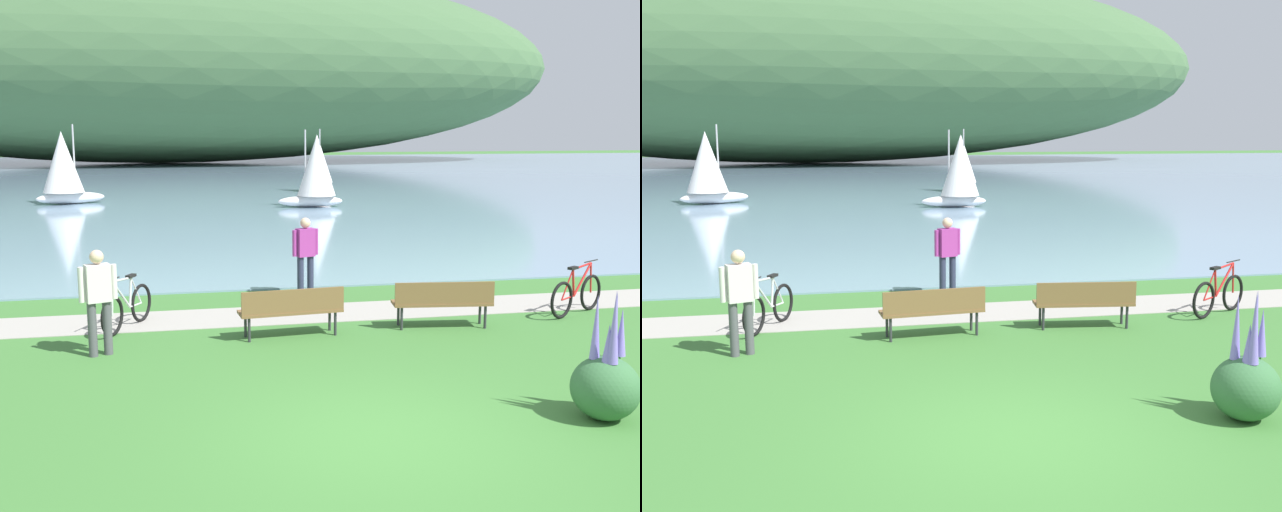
# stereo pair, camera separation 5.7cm
# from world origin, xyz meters

# --- Properties ---
(ground_plane) EXTENTS (200.00, 200.00, 0.00)m
(ground_plane) POSITION_xyz_m (0.00, 0.00, 0.00)
(ground_plane) COLOR #3D7533
(bay_water) EXTENTS (180.00, 80.00, 0.04)m
(bay_water) POSITION_xyz_m (0.00, 48.31, 0.02)
(bay_water) COLOR #7A99B2
(bay_water) RESTS_ON ground
(distant_hillside) EXTENTS (81.37, 28.00, 19.41)m
(distant_hillside) POSITION_xyz_m (-2.83, 70.30, 9.75)
(distant_hillside) COLOR #42663D
(distant_hillside) RESTS_ON bay_water
(shoreline_path) EXTENTS (60.00, 1.50, 0.01)m
(shoreline_path) POSITION_xyz_m (0.00, 6.00, 0.01)
(shoreline_path) COLOR #A39E93
(shoreline_path) RESTS_ON ground
(park_bench_near_camera) EXTENTS (1.85, 0.70, 0.88)m
(park_bench_near_camera) POSITION_xyz_m (2.44, 4.49, 0.52)
(park_bench_near_camera) COLOR brown
(park_bench_near_camera) RESTS_ON ground
(park_bench_further_along) EXTENTS (1.83, 0.63, 0.88)m
(park_bench_further_along) POSITION_xyz_m (-0.35, 4.41, 0.52)
(park_bench_further_along) COLOR brown
(park_bench_further_along) RESTS_ON ground
(bicycle_leaning_near_bench) EXTENTS (1.57, 0.93, 1.01)m
(bicycle_leaning_near_bench) POSITION_xyz_m (5.36, 4.95, 0.40)
(bicycle_leaning_near_bench) COLOR black
(bicycle_leaning_near_bench) RESTS_ON ground
(bicycle_beside_path) EXTENTS (0.83, 1.62, 1.01)m
(bicycle_beside_path) POSITION_xyz_m (-3.17, 5.56, 0.40)
(bicycle_beside_path) COLOR black
(bicycle_beside_path) RESTS_ON ground
(person_at_shoreline) EXTENTS (0.59, 0.32, 1.71)m
(person_at_shoreline) POSITION_xyz_m (0.46, 7.53, 0.98)
(person_at_shoreline) COLOR #282D47
(person_at_shoreline) RESTS_ON ground
(person_on_the_grass) EXTENTS (0.58, 0.34, 1.71)m
(person_on_the_grass) POSITION_xyz_m (-3.51, 3.97, 0.98)
(person_on_the_grass) COLOR #4C4C51
(person_on_the_grass) RESTS_ON ground
(echium_bush_closest_to_camera) EXTENTS (0.85, 0.85, 1.67)m
(echium_bush_closest_to_camera) POSITION_xyz_m (2.89, -0.03, 0.48)
(echium_bush_closest_to_camera) COLOR #386B3D
(echium_bush_closest_to_camera) RESTS_ON ground
(sailboat_nearest_to_shore) EXTENTS (3.26, 2.38, 3.70)m
(sailboat_nearest_to_shore) POSITION_xyz_m (-7.12, 28.93, 1.78)
(sailboat_nearest_to_shore) COLOR white
(sailboat_nearest_to_shore) RESTS_ON bay_water
(sailboat_mid_bay) EXTENTS (1.94, 3.03, 3.47)m
(sailboat_mid_bay) POSITION_xyz_m (5.82, 33.45, 1.67)
(sailboat_mid_bay) COLOR #B22323
(sailboat_mid_bay) RESTS_ON bay_water
(sailboat_toward_hillside) EXTENTS (2.97, 1.80, 3.46)m
(sailboat_toward_hillside) POSITION_xyz_m (4.16, 25.36, 1.67)
(sailboat_toward_hillside) COLOR white
(sailboat_toward_hillside) RESTS_ON bay_water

